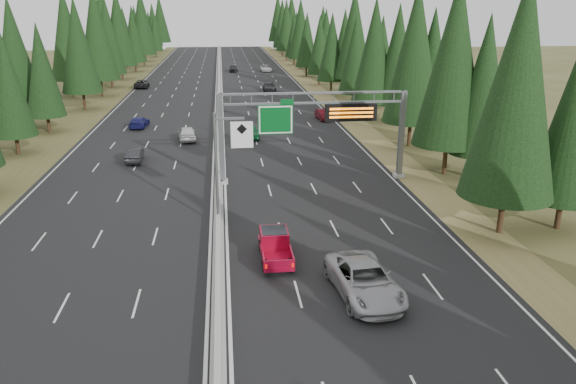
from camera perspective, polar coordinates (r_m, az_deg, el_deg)
The scene contains 19 objects.
road at distance 93.33m, azimuth -7.02°, elevation 9.13°, with size 32.00×260.00×0.08m, color black.
shoulder_right at distance 94.90m, azimuth 3.93°, elevation 9.37°, with size 3.60×260.00×0.06m, color olive.
shoulder_left at distance 95.12m, azimuth -17.92°, elevation 8.55°, with size 3.60×260.00×0.06m, color #42411F.
median_barrier at distance 93.27m, azimuth -7.03°, elevation 9.36°, with size 0.70×260.00×0.85m.
sign_gantry at distance 48.70m, azimuth 3.34°, elevation 7.06°, with size 16.75×0.98×7.80m.
hov_sign_pole at distance 38.46m, azimuth -6.45°, elevation 3.08°, with size 2.80×0.50×8.00m.
tree_row_right at distance 89.93m, azimuth 7.23°, elevation 14.71°, with size 12.11×243.77×18.95m.
tree_row_left at distance 89.57m, azimuth -21.88°, elevation 13.73°, with size 12.20×242.21×18.95m.
silver_minivan at distance 30.37m, azimuth 7.78°, elevation -8.86°, with size 2.98×6.47×1.80m, color #A09FA4.
red_pickup at distance 34.52m, azimuth -1.36°, elevation -5.21°, with size 1.79×5.00×1.63m.
car_ahead_green at distance 66.16m, azimuth -3.87°, elevation 6.17°, with size 1.84×4.58×1.56m, color #145A31.
car_ahead_dkred at distance 77.16m, azimuth 3.61°, elevation 7.86°, with size 1.48×4.23×1.39m, color #540C14.
car_ahead_dkgrey at distance 103.74m, azimuth -1.91°, elevation 10.64°, with size 2.21×5.44×1.58m, color black.
car_ahead_white at distance 135.93m, azimuth -2.26°, elevation 12.45°, with size 2.50×5.42×1.51m, color silver.
car_ahead_far at distance 136.13m, azimuth -5.58°, elevation 12.41°, with size 1.88×4.68×1.59m, color black.
car_onc_near at distance 57.83m, azimuth -15.33°, elevation 3.68°, with size 1.47×4.22×1.39m, color black.
car_onc_blue at distance 74.39m, azimuth -14.89°, elevation 6.88°, with size 1.92×4.71×1.37m, color navy.
car_onc_white at distance 65.86m, azimuth -10.22°, elevation 5.89°, with size 1.91×4.76×1.62m, color silver.
car_onc_far at distance 111.49m, azimuth -14.63°, elevation 10.59°, with size 2.53×5.48×1.52m, color black.
Camera 1 is at (0.60, -12.15, 14.78)m, focal length 35.00 mm.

